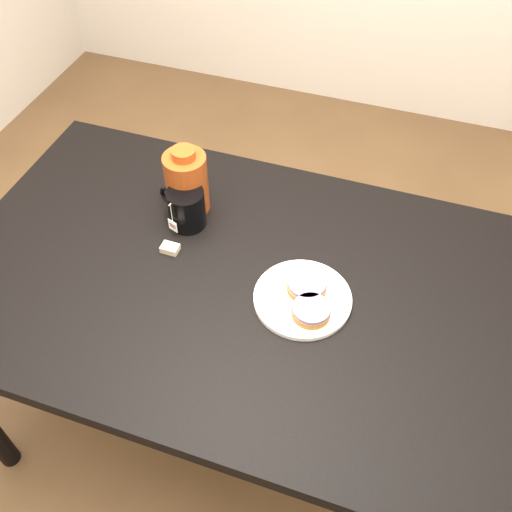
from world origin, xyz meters
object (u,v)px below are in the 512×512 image
table (228,295)px  plate (303,298)px  teabag_pouch (170,248)px  mug (186,208)px  bagel_package (187,182)px  bagel_back (307,286)px  bagel_front (311,311)px

table → plate: 0.22m
table → teabag_pouch: bearing=170.0°
table → mug: bearing=139.9°
table → mug: size_ratio=9.01×
mug → teabag_pouch: bearing=-70.8°
mug → bagel_package: bearing=128.7°
plate → bagel_back: size_ratio=2.11×
bagel_front → teabag_pouch: bearing=167.8°
bagel_front → mug: size_ratio=0.71×
table → plate: plate is taller
table → bagel_back: size_ratio=12.54×
plate → bagel_back: bagel_back is taller
mug → teabag_pouch: 0.12m
bagel_package → plate: bearing=-28.9°
bagel_front → bagel_package: bearing=148.5°
bagel_back → bagel_front: (0.03, -0.07, 0.00)m
teabag_pouch → bagel_back: bearing=-2.9°
mug → teabag_pouch: mug is taller
table → teabag_pouch: 0.19m
table → bagel_back: (0.20, 0.01, 0.11)m
teabag_pouch → bagel_front: bearing=-12.2°
plate → teabag_pouch: bearing=173.2°
bagel_back → mug: mug is taller
mug → bagel_package: (-0.02, 0.06, 0.03)m
table → teabag_pouch: teabag_pouch is taller
plate → mug: 0.40m
bagel_front → teabag_pouch: (-0.40, 0.09, -0.02)m
mug → teabag_pouch: size_ratio=3.45×
teabag_pouch → table: bearing=-10.0°
bagel_back → bagel_package: size_ratio=0.57×
teabag_pouch → bagel_package: (-0.02, 0.17, 0.08)m
plate → mug: bearing=157.3°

